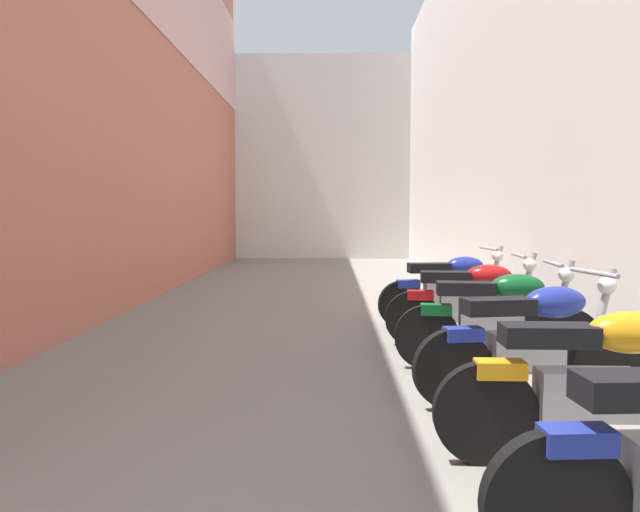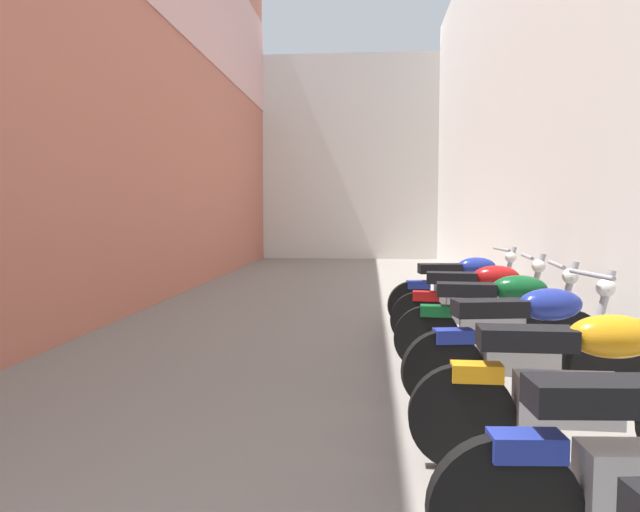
{
  "view_description": "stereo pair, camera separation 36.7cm",
  "coord_description": "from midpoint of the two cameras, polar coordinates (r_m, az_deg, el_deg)",
  "views": [
    {
      "loc": [
        0.28,
        0.79,
        1.46
      ],
      "look_at": [
        0.17,
        6.37,
        1.04
      ],
      "focal_mm": 33.11,
      "sensor_mm": 36.0,
      "label": 1
    },
    {
      "loc": [
        0.64,
        0.81,
        1.46
      ],
      "look_at": [
        0.17,
        6.37,
        1.04
      ],
      "focal_mm": 33.11,
      "sensor_mm": 36.0,
      "label": 2
    }
  ],
  "objects": [
    {
      "name": "ground_plane",
      "position": [
        7.05,
        1.01,
        -7.68
      ],
      "size": [
        35.36,
        35.36,
        0.0
      ],
      "primitive_type": "plane",
      "color": "gray"
    },
    {
      "name": "building_left",
      "position": [
        9.86,
        -16.51,
        20.05
      ],
      "size": [
        0.45,
        19.36,
        8.26
      ],
      "color": "#B76651",
      "rests_on": "ground"
    },
    {
      "name": "building_right",
      "position": [
        9.45,
        20.83,
        16.59
      ],
      "size": [
        0.45,
        19.36,
        7.05
      ],
      "color": "silver",
      "rests_on": "ground"
    },
    {
      "name": "building_far_end",
      "position": [
        19.65,
        3.52,
        9.26
      ],
      "size": [
        8.48,
        2.0,
        6.37
      ],
      "primitive_type": "cube",
      "color": "silver",
      "rests_on": "ground"
    },
    {
      "name": "motorcycle_fourth",
      "position": [
        3.7,
        26.43,
        -11.18
      ],
      "size": [
        1.85,
        0.58,
        1.04
      ],
      "color": "black",
      "rests_on": "ground"
    },
    {
      "name": "motorcycle_fifth",
      "position": [
        4.7,
        21.52,
        -7.8
      ],
      "size": [
        1.84,
        0.58,
        1.04
      ],
      "color": "black",
      "rests_on": "ground"
    },
    {
      "name": "motorcycle_sixth",
      "position": [
        5.6,
        18.72,
        -5.82
      ],
      "size": [
        1.85,
        0.58,
        1.04
      ],
      "color": "black",
      "rests_on": "ground"
    },
    {
      "name": "motorcycle_seventh",
      "position": [
        6.53,
        16.68,
        -4.36
      ],
      "size": [
        1.85,
        0.58,
        1.04
      ],
      "color": "black",
      "rests_on": "ground"
    },
    {
      "name": "motorcycle_eighth",
      "position": [
        7.61,
        14.97,
        -3.13
      ],
      "size": [
        1.85,
        0.58,
        1.04
      ],
      "color": "black",
      "rests_on": "ground"
    }
  ]
}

